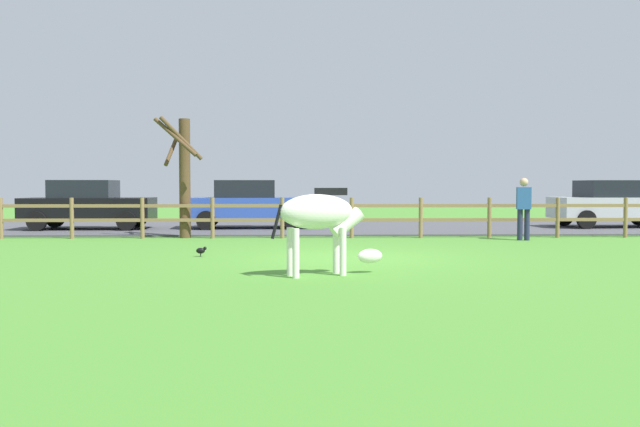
{
  "coord_description": "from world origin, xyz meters",
  "views": [
    {
      "loc": [
        -0.96,
        -13.41,
        1.46
      ],
      "look_at": [
        -0.56,
        1.35,
        0.83
      ],
      "focal_mm": 37.87,
      "sensor_mm": 36.0,
      "label": 1
    }
  ],
  "objects_px": {
    "parked_car_black": "(88,204)",
    "parked_car_silver": "(613,203)",
    "bare_tree": "(184,173)",
    "visitor_near_fence": "(524,206)",
    "parked_car_blue": "(249,204)",
    "zebra": "(321,218)",
    "crow_on_grass": "(201,250)"
  },
  "relations": [
    {
      "from": "parked_car_silver",
      "to": "visitor_near_fence",
      "type": "height_order",
      "value": "visitor_near_fence"
    },
    {
      "from": "parked_car_silver",
      "to": "bare_tree",
      "type": "bearing_deg",
      "value": -165.18
    },
    {
      "from": "parked_car_blue",
      "to": "visitor_near_fence",
      "type": "relative_size",
      "value": 2.49
    },
    {
      "from": "bare_tree",
      "to": "crow_on_grass",
      "type": "bearing_deg",
      "value": -76.26
    },
    {
      "from": "crow_on_grass",
      "to": "parked_car_black",
      "type": "height_order",
      "value": "parked_car_black"
    },
    {
      "from": "bare_tree",
      "to": "visitor_near_fence",
      "type": "bearing_deg",
      "value": -6.45
    },
    {
      "from": "parked_car_silver",
      "to": "crow_on_grass",
      "type": "bearing_deg",
      "value": -145.79
    },
    {
      "from": "visitor_near_fence",
      "to": "parked_car_black",
      "type": "bearing_deg",
      "value": 161.89
    },
    {
      "from": "bare_tree",
      "to": "parked_car_silver",
      "type": "relative_size",
      "value": 0.81
    },
    {
      "from": "zebra",
      "to": "parked_car_silver",
      "type": "distance_m",
      "value": 15.19
    },
    {
      "from": "bare_tree",
      "to": "zebra",
      "type": "distance_m",
      "value": 8.59
    },
    {
      "from": "bare_tree",
      "to": "visitor_near_fence",
      "type": "distance_m",
      "value": 9.17
    },
    {
      "from": "crow_on_grass",
      "to": "parked_car_black",
      "type": "distance_m",
      "value": 9.32
    },
    {
      "from": "crow_on_grass",
      "to": "parked_car_silver",
      "type": "xyz_separation_m",
      "value": [
        12.43,
        8.45,
        0.72
      ]
    },
    {
      "from": "parked_car_silver",
      "to": "parked_car_blue",
      "type": "relative_size",
      "value": 0.99
    },
    {
      "from": "zebra",
      "to": "crow_on_grass",
      "type": "bearing_deg",
      "value": 129.0
    },
    {
      "from": "crow_on_grass",
      "to": "parked_car_black",
      "type": "relative_size",
      "value": 0.05
    },
    {
      "from": "bare_tree",
      "to": "parked_car_black",
      "type": "bearing_deg",
      "value": 139.08
    },
    {
      "from": "parked_car_blue",
      "to": "visitor_near_fence",
      "type": "xyz_separation_m",
      "value": [
        7.57,
        -4.49,
        0.06
      ]
    },
    {
      "from": "zebra",
      "to": "parked_car_blue",
      "type": "xyz_separation_m",
      "value": [
        -2.05,
        11.24,
        -0.08
      ]
    },
    {
      "from": "parked_car_black",
      "to": "visitor_near_fence",
      "type": "bearing_deg",
      "value": -18.11
    },
    {
      "from": "parked_car_silver",
      "to": "parked_car_blue",
      "type": "xyz_separation_m",
      "value": [
        -12.12,
        -0.14,
        0.0
      ]
    },
    {
      "from": "parked_car_black",
      "to": "parked_car_blue",
      "type": "height_order",
      "value": "same"
    },
    {
      "from": "bare_tree",
      "to": "visitor_near_fence",
      "type": "xyz_separation_m",
      "value": [
        9.07,
        -1.03,
        -0.86
      ]
    },
    {
      "from": "zebra",
      "to": "parked_car_blue",
      "type": "height_order",
      "value": "parked_car_blue"
    },
    {
      "from": "crow_on_grass",
      "to": "zebra",
      "type": "bearing_deg",
      "value": -51.0
    },
    {
      "from": "zebra",
      "to": "parked_car_silver",
      "type": "xyz_separation_m",
      "value": [
        10.07,
        11.38,
        -0.08
      ]
    },
    {
      "from": "parked_car_black",
      "to": "parked_car_silver",
      "type": "distance_m",
      "value": 17.22
    },
    {
      "from": "crow_on_grass",
      "to": "parked_car_blue",
      "type": "height_order",
      "value": "parked_car_blue"
    },
    {
      "from": "bare_tree",
      "to": "parked_car_silver",
      "type": "height_order",
      "value": "bare_tree"
    },
    {
      "from": "bare_tree",
      "to": "crow_on_grass",
      "type": "relative_size",
      "value": 15.32
    },
    {
      "from": "parked_car_blue",
      "to": "bare_tree",
      "type": "bearing_deg",
      "value": -113.44
    }
  ]
}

